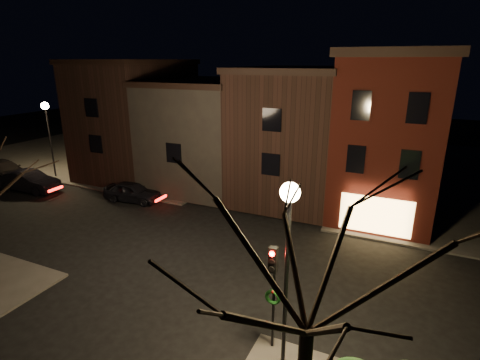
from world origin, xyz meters
name	(u,v)px	position (x,y,z in m)	size (l,w,h in m)	color
ground	(209,251)	(0.00, 0.00, 0.00)	(120.00, 120.00, 0.00)	black
sidewalk_far_left	(145,145)	(-20.00, 20.00, 0.06)	(30.00, 30.00, 0.12)	#2D2B28
corner_building	(389,135)	(8.00, 9.47, 5.40)	(6.50, 8.50, 10.50)	#43120C
row_building_a	(295,133)	(1.50, 10.50, 4.83)	(7.30, 10.30, 9.40)	black
row_building_b	(208,132)	(-5.75, 10.50, 4.33)	(7.80, 10.30, 8.40)	black
row_building_c	(137,118)	(-13.00, 10.50, 5.08)	(7.30, 10.30, 9.90)	black
street_lamp_near	(289,227)	(6.20, -6.00, 5.18)	(0.60, 0.60, 6.48)	black
street_lamp_far	(47,119)	(-19.00, 6.20, 5.18)	(0.60, 0.60, 6.48)	black
traffic_signal	(273,283)	(5.60, -5.51, 2.81)	(0.58, 0.38, 4.05)	black
bare_tree_right	(313,242)	(7.50, -8.50, 6.15)	(6.40, 6.40, 8.50)	black
parked_car_a	(132,192)	(-8.84, 4.36, 0.72)	(1.71, 4.25, 1.45)	black
parked_car_b	(29,181)	(-17.73, 2.71, 0.83)	(1.76, 5.04, 1.66)	black
parked_car_c	(4,171)	(-22.31, 3.79, 0.84)	(2.36, 5.79, 1.68)	black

